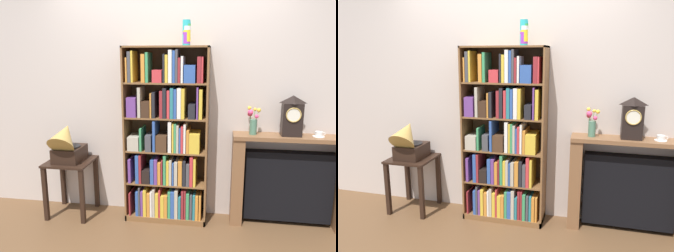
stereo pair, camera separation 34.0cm
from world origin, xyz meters
TOP-DOWN VIEW (x-y plane):
  - ground_plane at (0.00, 0.00)m, footprint 7.89×6.40m
  - wall_back at (0.10, 0.30)m, footprint 4.89×0.08m
  - bookshelf at (0.01, 0.09)m, footprint 0.86×0.33m
  - cup_stack at (0.20, 0.08)m, footprint 0.08×0.08m
  - side_table_left at (-1.06, 0.03)m, footprint 0.48×0.47m
  - gramophone at (-1.06, -0.03)m, footprint 0.28×0.46m
  - fireplace_mantel at (1.27, 0.15)m, footprint 1.16×0.26m
  - mantel_clock at (1.25, 0.13)m, footprint 0.19×0.14m
  - flower_vase at (0.88, 0.14)m, footprint 0.13×0.12m
  - teacup_with_saucer at (1.51, 0.13)m, footprint 0.12×0.11m

SIDE VIEW (x-z plane):
  - ground_plane at x=0.00m, z-range -0.02..0.00m
  - side_table_left at x=-1.06m, z-range 0.15..0.77m
  - fireplace_mantel at x=1.27m, z-range -0.01..0.96m
  - gramophone at x=-1.06m, z-range 0.58..1.08m
  - bookshelf at x=0.01m, z-range -0.08..1.76m
  - teacup_with_saucer at x=1.51m, z-range 0.96..1.02m
  - flower_vase at x=0.88m, z-range 0.96..1.24m
  - mantel_clock at x=1.25m, z-range 0.97..1.37m
  - wall_back at x=0.10m, z-range 0.00..2.64m
  - cup_stack at x=0.20m, z-range 1.84..2.08m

